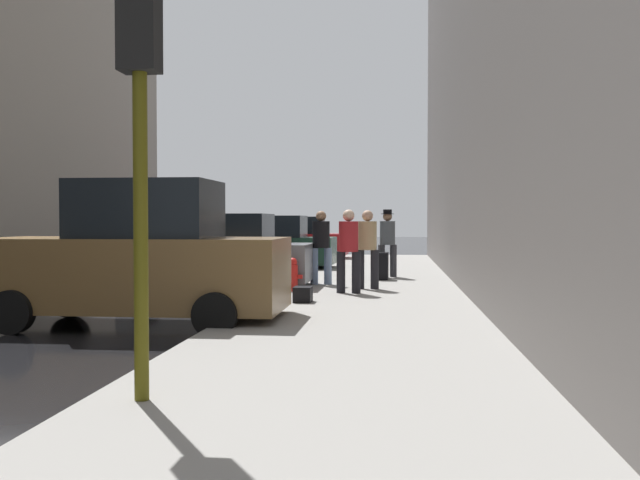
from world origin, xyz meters
The scene contains 13 objects.
sidewalk centered at (6.00, 0.00, 0.07)m, with size 4.00×40.00×0.15m, color gray.
parked_bronze_suv centered at (2.65, -0.42, 1.03)m, with size 4.60×2.07×2.25m.
parked_gray_coupe centered at (2.65, 4.89, 0.85)m, with size 4.22×2.09×1.79m.
parked_dark_green_sedan centered at (2.65, 11.25, 0.85)m, with size 4.25×2.15×1.79m.
parked_red_hatchback centered at (2.65, 17.19, 0.85)m, with size 4.24×2.13×1.79m.
fire_hydrant centered at (4.45, 3.80, 0.50)m, with size 0.42×0.22×0.70m.
traffic_light centered at (4.50, -5.35, 2.76)m, with size 0.32×0.32×3.60m.
pedestrian_with_beanie centered at (6.40, 7.75, 1.14)m, with size 0.53×0.49×1.78m.
pedestrian_in_red_jacket centered at (5.65, 3.48, 1.10)m, with size 0.52×0.46×1.71m.
pedestrian_in_tan_coat centered at (6.00, 4.44, 1.10)m, with size 0.52×0.46×1.71m.
pedestrian_in_jeans centered at (4.89, 5.43, 1.10)m, with size 0.51×0.42×1.71m.
rolling_suitcase centered at (6.25, 6.96, 0.49)m, with size 0.38×0.57×1.04m.
duffel_bag centered at (4.92, 1.81, 0.29)m, with size 0.32×0.44×0.28m.
Camera 1 is at (6.57, -11.03, 1.64)m, focal length 40.00 mm.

